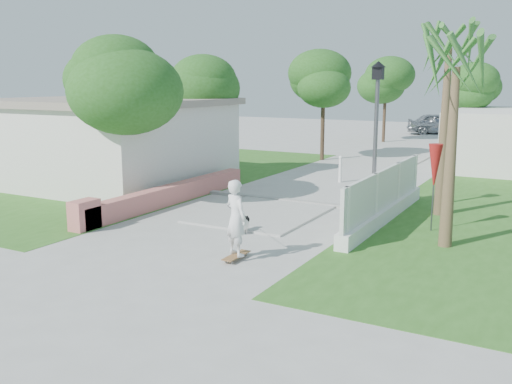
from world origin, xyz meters
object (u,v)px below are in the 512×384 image
Objects in this scene: street_lamp at (376,133)px; parked_car at (440,124)px; dog at (243,224)px; skateboarder at (238,214)px; bollard at (340,169)px; patio_umbrella at (435,168)px.

street_lamp is 0.96× the size of parked_car.
dog is at bearing 163.86° from parked_car.
parked_car is (-1.22, 31.13, 0.55)m from dog.
skateboarder is 0.57× the size of parked_car.
parked_car is (-3.56, 27.54, -1.63)m from street_lamp.
skateboarder reaches higher than parked_car.
bollard is 0.23× the size of parked_car.
parked_car is at bearing 92.13° from bollard.
bollard is (-2.70, 4.50, -1.84)m from street_lamp.
skateboarder is 32.33m from parked_car.
street_lamp reaches higher than dog.
skateboarder is at bearing -71.70° from dog.
patio_umbrella is 0.87× the size of skateboarder.
parked_car is (-0.86, 23.04, 0.21)m from bollard.
patio_umbrella is (4.60, -5.50, 1.10)m from bollard.
street_lamp is 2.27m from patio_umbrella.
patio_umbrella is 5.17m from dog.
skateboarder is at bearing -110.95° from street_lamp.
bollard is 0.41× the size of skateboarder.
street_lamp is at bearing 168.97° from parked_car.
patio_umbrella is 29.07m from parked_car.
parked_car is (-5.46, 28.54, -0.89)m from patio_umbrella.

